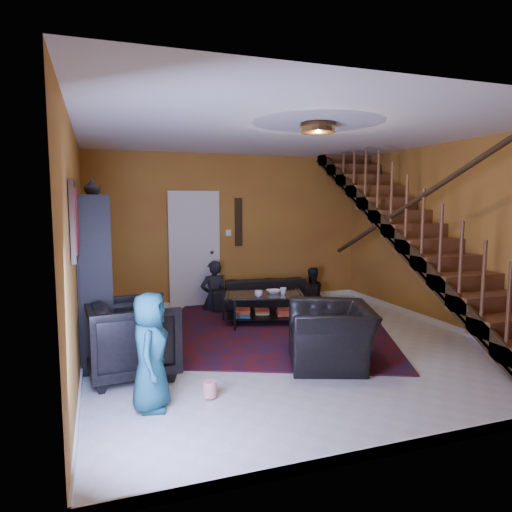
{
  "coord_description": "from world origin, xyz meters",
  "views": [
    {
      "loc": [
        -2.37,
        -5.49,
        1.92
      ],
      "look_at": [
        -0.31,
        0.4,
        1.18
      ],
      "focal_mm": 32.0,
      "sensor_mm": 36.0,
      "label": 1
    }
  ],
  "objects_px": {
    "bookshelf": "(96,277)",
    "armchair_right": "(331,335)",
    "armchair_left": "(132,338)",
    "sofa": "(262,291)",
    "coffee_table": "(264,306)"
  },
  "relations": [
    {
      "from": "bookshelf",
      "to": "armchair_left",
      "type": "bearing_deg",
      "value": -70.92
    },
    {
      "from": "bookshelf",
      "to": "armchair_right",
      "type": "distance_m",
      "value": 3.03
    },
    {
      "from": "armchair_left",
      "to": "coffee_table",
      "type": "bearing_deg",
      "value": -58.35
    },
    {
      "from": "bookshelf",
      "to": "coffee_table",
      "type": "height_order",
      "value": "bookshelf"
    },
    {
      "from": "bookshelf",
      "to": "armchair_left",
      "type": "distance_m",
      "value": 1.21
    },
    {
      "from": "armchair_left",
      "to": "coffee_table",
      "type": "relative_size",
      "value": 0.68
    },
    {
      "from": "sofa",
      "to": "armchair_right",
      "type": "height_order",
      "value": "armchair_right"
    },
    {
      "from": "armchair_left",
      "to": "bookshelf",
      "type": "bearing_deg",
      "value": 13.84
    },
    {
      "from": "bookshelf",
      "to": "sofa",
      "type": "xyz_separation_m",
      "value": [
        2.88,
        1.7,
        -0.69
      ]
    },
    {
      "from": "coffee_table",
      "to": "bookshelf",
      "type": "bearing_deg",
      "value": -166.82
    },
    {
      "from": "armchair_right",
      "to": "coffee_table",
      "type": "distance_m",
      "value": 2.0
    },
    {
      "from": "bookshelf",
      "to": "coffee_table",
      "type": "relative_size",
      "value": 1.44
    },
    {
      "from": "sofa",
      "to": "coffee_table",
      "type": "relative_size",
      "value": 1.38
    },
    {
      "from": "bookshelf",
      "to": "sofa",
      "type": "bearing_deg",
      "value": 30.59
    },
    {
      "from": "armchair_right",
      "to": "bookshelf",
      "type": "bearing_deg",
      "value": -98.1
    }
  ]
}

